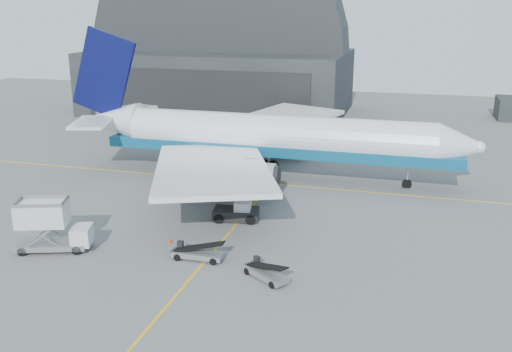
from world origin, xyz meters
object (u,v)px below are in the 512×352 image
(airliner, at_px, (262,137))
(catering_truck, at_px, (50,227))
(belt_loader_b, at_px, (265,272))
(belt_loader_a, at_px, (197,253))
(pushback_tug, at_px, (238,212))

(airliner, bearing_deg, catering_truck, -113.77)
(airliner, height_order, catering_truck, airliner)
(belt_loader_b, bearing_deg, belt_loader_a, -161.93)
(pushback_tug, distance_m, belt_loader_b, 13.14)
(belt_loader_a, bearing_deg, catering_truck, -173.40)
(pushback_tug, distance_m, belt_loader_a, 9.82)
(airliner, bearing_deg, belt_loader_b, -74.22)
(belt_loader_b, bearing_deg, pushback_tug, 151.42)
(belt_loader_a, height_order, belt_loader_b, belt_loader_a)
(pushback_tug, bearing_deg, airliner, 86.06)
(catering_truck, distance_m, pushback_tug, 17.81)
(catering_truck, relative_size, belt_loader_a, 1.46)
(pushback_tug, bearing_deg, catering_truck, -149.51)
(airliner, relative_size, belt_loader_b, 12.31)
(catering_truck, height_order, pushback_tug, catering_truck)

